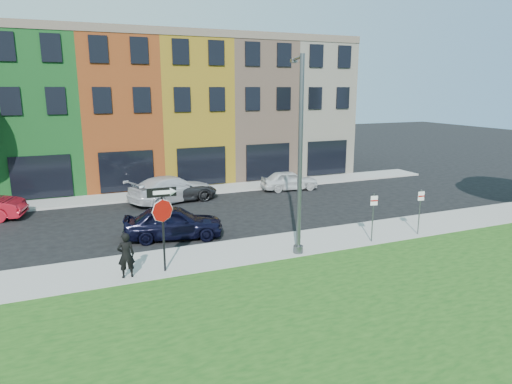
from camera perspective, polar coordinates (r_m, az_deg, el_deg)
name	(u,v)px	position (r m, az deg, el deg)	size (l,w,h in m)	color
ground	(324,272)	(17.56, 8.56, -9.81)	(120.00, 120.00, 0.00)	black
sidewalk_near	(328,240)	(20.92, 8.97, -5.89)	(40.00, 3.00, 0.12)	#989690
sidewalk_far	(162,194)	(30.03, -11.61, -0.23)	(40.00, 2.40, 0.12)	#989690
rowhouse_block	(149,112)	(35.50, -13.22, 9.73)	(30.00, 10.12, 10.00)	#BCB59B
stop_sign	(163,212)	(16.73, -11.61, -2.50)	(1.05, 0.11, 3.16)	black
man	(126,255)	(16.94, -15.94, -7.61)	(0.61, 0.40, 1.66)	black
sedan_near	(173,222)	(21.15, -10.29, -3.74)	(4.74, 2.69, 1.52)	black
parked_car_silver	(172,189)	(28.01, -10.47, 0.40)	(5.83, 3.95, 1.57)	silver
parked_car_dark	(177,190)	(28.23, -9.85, 0.30)	(4.98, 2.49, 1.35)	black
parked_car_white	(289,180)	(30.83, 4.19, 1.47)	(3.98, 1.96, 1.30)	silver
street_lamp	(299,156)	(18.21, 5.43, 4.47)	(1.09, 2.49, 7.87)	#4D5153
parking_sign_a	(373,212)	(20.50, 14.44, -2.41)	(0.32, 0.11, 2.16)	#4D5153
parking_sign_b	(420,206)	(22.15, 19.82, -1.71)	(0.32, 0.10, 2.11)	#4D5153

